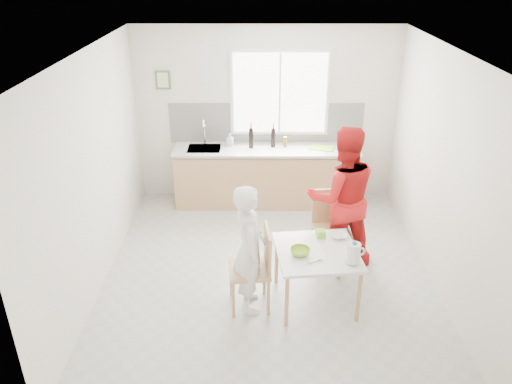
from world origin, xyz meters
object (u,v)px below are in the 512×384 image
dining_table (317,256)px  wine_bottle_b (273,138)px  chair_left (256,265)px  milk_jug (354,253)px  chair_far (330,224)px  bowl_white (338,236)px  person_red (342,198)px  wine_bottle_a (251,138)px  person_white (250,249)px  bowl_green (300,251)px

dining_table → wine_bottle_b: size_ratio=3.23×
chair_left → milk_jug: bearing=74.3°
dining_table → milk_jug: (0.35, -0.24, 0.20)m
chair_far → wine_bottle_b: 1.92m
bowl_white → person_red: bearing=79.4°
wine_bottle_a → chair_left: bearing=-88.2°
person_red → wine_bottle_a: 2.04m
chair_far → wine_bottle_b: wine_bottle_b is taller
chair_far → wine_bottle_b: (-0.68, 1.71, 0.54)m
chair_far → wine_bottle_a: bearing=115.3°
person_red → milk_jug: person_red is taller
chair_left → bowl_white: (0.94, 0.35, 0.17)m
dining_table → person_red: size_ratio=0.53×
wine_bottle_b → person_white: bearing=-96.9°
bowl_green → person_white: bearing=-179.2°
chair_left → chair_far: chair_left is taller
chair_left → milk_jug: size_ratio=4.01×
chair_left → bowl_white: 1.02m
bowl_white → dining_table: bearing=-134.2°
dining_table → chair_left: size_ratio=1.00×
chair_far → chair_left: bearing=-141.3°
dining_table → wine_bottle_a: bearing=106.6°
bowl_white → wine_bottle_b: (-0.69, 2.29, 0.37)m
wine_bottle_b → wine_bottle_a: bearing=-172.4°
dining_table → chair_far: chair_far is taller
dining_table → bowl_white: size_ratio=5.09×
dining_table → person_white: (-0.74, -0.08, 0.14)m
chair_far → bowl_white: size_ratio=5.04×
milk_jug → chair_left: bearing=164.3°
chair_far → bowl_green: chair_far is taller
wine_bottle_b → dining_table: bearing=-80.7°
bowl_white → milk_jug: size_ratio=0.79×
bowl_green → bowl_white: bearing=37.0°
bowl_green → milk_jug: milk_jug is taller
person_white → chair_far: bearing=-53.1°
person_white → chair_left: bearing=-90.0°
person_red → bowl_green: bearing=51.8°
bowl_white → person_white: bearing=-160.5°
person_white → wine_bottle_a: 2.62m
bowl_green → chair_far: bearing=63.8°
chair_far → person_red: person_red is taller
dining_table → chair_far: 0.90m
chair_far → milk_jug: size_ratio=3.97×
bowl_green → wine_bottle_a: 2.68m
chair_far → person_red: 0.40m
bowl_green → person_red: bearing=57.8°
wine_bottle_a → wine_bottle_b: 0.34m
bowl_green → bowl_white: size_ratio=1.13×
person_white → wine_bottle_a: bearing=-5.7°
wine_bottle_a → bowl_green: bearing=-77.8°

